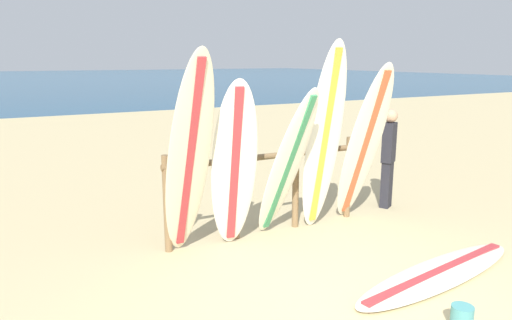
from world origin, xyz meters
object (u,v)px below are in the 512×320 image
Objects in this scene: surfboard_rack at (267,179)px; surfboard_lying_on_sand at (439,273)px; surfboard_leaning_far_left at (189,159)px; surfboard_leaning_center_left at (287,166)px; beachgoer_standing at (388,154)px; surfboard_leaning_left at (234,167)px; surfboard_leaning_center at (324,140)px; sand_bucket at (462,317)px; surfboard_leaning_center_right at (363,146)px.

surfboard_lying_on_sand is (0.98, -2.02, -0.70)m from surfboard_rack.
surfboard_leaning_center_left is at bearing 0.87° from surfboard_leaning_far_left.
beachgoer_standing is (1.21, 2.09, 0.82)m from surfboard_lying_on_sand.
surfboard_leaning_left is 1.35× the size of beachgoer_standing.
surfboard_leaning_far_left is (-1.23, -0.43, 0.47)m from surfboard_rack.
surfboard_lying_on_sand is 2.55m from beachgoer_standing.
surfboard_leaning_center_left is 0.65m from surfboard_leaning_center.
sand_bucket is (1.57, -2.38, -1.11)m from surfboard_leaning_far_left.
surfboard_leaning_center_left reaches higher than surfboard_rack.
surfboard_leaning_left is at bearing 112.11° from sand_bucket.
surfboard_leaning_center_right is 2.77m from sand_bucket.
sand_bucket is (-0.29, -2.44, -1.16)m from surfboard_leaning_center.
surfboard_leaning_center_left is 0.79× the size of surfboard_leaning_center.
surfboard_lying_on_sand is at bearing -35.70° from surfboard_leaning_far_left.
surfboard_leaning_center is at bearing 4.62° from surfboard_leaning_center_left.
surfboard_leaning_far_left is 2.49m from surfboard_leaning_center_right.
surfboard_leaning_center_left is 2.57m from sand_bucket.
surfboard_leaning_left is (0.58, 0.06, -0.16)m from surfboard_leaning_far_left.
beachgoer_standing is 3.50m from sand_bucket.
surfboard_leaning_center_left is 2.09m from surfboard_lying_on_sand.
beachgoer_standing reaches higher than sand_bucket.
surfboard_rack is 1.38m from surfboard_leaning_far_left.
surfboard_leaning_center_right is 0.86× the size of surfboard_lying_on_sand.
surfboard_leaning_center is (0.63, -0.37, 0.53)m from surfboard_rack.
beachgoer_standing is at bearing 60.03° from surfboard_lying_on_sand.
surfboard_lying_on_sand is (0.94, -1.61, -0.96)m from surfboard_leaning_center_left.
sand_bucket is (-1.85, -2.88, -0.75)m from beachgoer_standing.
surfboard_rack is 1.07× the size of surfboard_lying_on_sand.
surfboard_leaning_center_right is at bearing 0.60° from surfboard_leaning_far_left.
surfboard_leaning_center_right is 10.79× the size of sand_bucket.
surfboard_leaning_center_right reaches higher than surfboard_leaning_left.
surfboard_leaning_center is at bearing 0.08° from surfboard_leaning_left.
surfboard_leaning_left is at bearing 178.84° from surfboard_leaning_center_right.
surfboard_leaning_left reaches higher than surfboard_rack.
sand_bucket is (0.99, -2.44, -0.94)m from surfboard_leaning_left.
surfboard_leaning_center_left is at bearing 120.29° from surfboard_lying_on_sand.
surfboard_leaning_center_left is 0.76× the size of surfboard_lying_on_sand.
surfboard_leaning_center is 12.07× the size of sand_bucket.
surfboard_rack is 0.81m from surfboard_leaning_left.
beachgoer_standing is at bearing 8.82° from surfboard_leaning_left.
surfboard_leaning_far_left is 1.22× the size of surfboard_leaning_center_left.
surfboard_lying_on_sand is at bearing 51.02° from sand_bucket.
sand_bucket is at bearing -128.98° from surfboard_lying_on_sand.
surfboard_leaning_far_left reaches higher than sand_bucket.
surfboard_lying_on_sand is at bearing -45.37° from surfboard_leaning_left.
surfboard_leaning_center_right is at bearing 80.23° from surfboard_lying_on_sand.
surfboard_lying_on_sand is 1.02m from sand_bucket.
surfboard_leaning_far_left is 1.16× the size of surfboard_leaning_left.
surfboard_leaning_far_left is 3.47m from beachgoer_standing.
surfboard_rack is 1.42× the size of surfboard_leaning_center_left.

